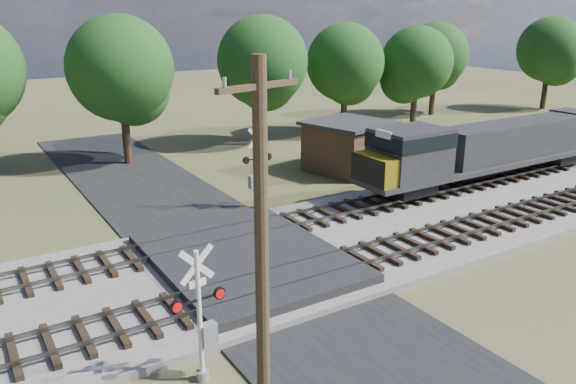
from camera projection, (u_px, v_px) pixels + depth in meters
ground at (252, 271)px, 22.69m from camera, size 160.00×160.00×0.00m
ballast_bed at (423, 219)px, 28.08m from camera, size 140.00×10.00×0.30m
road at (252, 270)px, 22.68m from camera, size 7.00×60.00×0.08m
crossing_panel at (246, 260)px, 23.00m from camera, size 7.00×9.00×0.62m
track_near at (344, 263)px, 22.52m from camera, size 140.00×2.60×0.33m
track_far at (280, 225)px, 26.57m from camera, size 140.00×2.60×0.33m
crossing_signal_near at (203, 326)px, 15.51m from camera, size 1.66×0.37×4.12m
crossing_signal_far at (256, 175)px, 29.54m from camera, size 1.78×0.39×4.41m
utility_pole at (262, 260)px, 12.11m from camera, size 2.18×0.80×9.21m
equipment_shed at (348, 146)px, 36.74m from camera, size 5.84×5.84×3.31m
treeline at (165, 66)px, 39.45m from camera, size 85.33×10.73×11.73m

